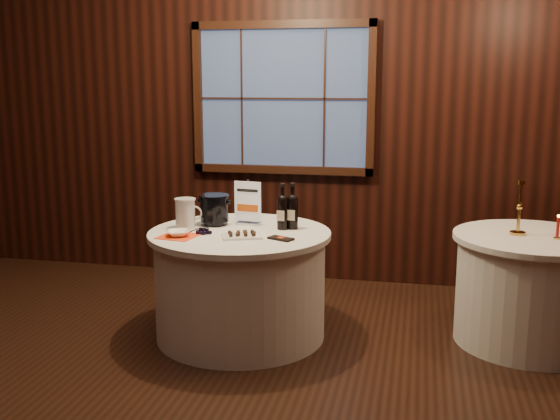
% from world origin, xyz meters
% --- Properties ---
extents(ground, '(6.00, 6.00, 0.00)m').
position_xyz_m(ground, '(0.00, 0.00, 0.00)').
color(ground, black).
rests_on(ground, ground).
extents(back_wall, '(6.00, 0.10, 3.00)m').
position_xyz_m(back_wall, '(0.00, 2.48, 1.54)').
color(back_wall, black).
rests_on(back_wall, ground).
extents(main_table, '(1.28, 1.28, 0.77)m').
position_xyz_m(main_table, '(0.00, 1.00, 0.39)').
color(main_table, silver).
rests_on(main_table, ground).
extents(side_table, '(1.08, 1.08, 0.77)m').
position_xyz_m(side_table, '(2.00, 1.30, 0.39)').
color(side_table, silver).
rests_on(side_table, ground).
extents(sign_stand, '(0.20, 0.12, 0.33)m').
position_xyz_m(sign_stand, '(0.00, 1.22, 0.88)').
color(sign_stand, silver).
rests_on(sign_stand, main_table).
extents(port_bottle_left, '(0.08, 0.08, 0.33)m').
position_xyz_m(port_bottle_left, '(0.28, 1.13, 0.91)').
color(port_bottle_left, black).
rests_on(port_bottle_left, main_table).
extents(port_bottle_right, '(0.08, 0.08, 0.33)m').
position_xyz_m(port_bottle_right, '(0.35, 1.16, 0.91)').
color(port_bottle_right, black).
rests_on(port_bottle_right, main_table).
extents(ice_bucket, '(0.22, 0.22, 0.22)m').
position_xyz_m(ice_bucket, '(-0.24, 1.16, 0.89)').
color(ice_bucket, black).
rests_on(ice_bucket, main_table).
extents(chocolate_plate, '(0.31, 0.26, 0.04)m').
position_xyz_m(chocolate_plate, '(0.06, 0.84, 0.79)').
color(chocolate_plate, white).
rests_on(chocolate_plate, main_table).
extents(chocolate_box, '(0.19, 0.15, 0.01)m').
position_xyz_m(chocolate_box, '(0.33, 0.83, 0.78)').
color(chocolate_box, black).
rests_on(chocolate_box, main_table).
extents(grape_bunch, '(0.18, 0.07, 0.04)m').
position_xyz_m(grape_bunch, '(-0.22, 0.87, 0.79)').
color(grape_bunch, black).
rests_on(grape_bunch, main_table).
extents(glass_pitcher, '(0.20, 0.15, 0.22)m').
position_xyz_m(glass_pitcher, '(-0.40, 1.02, 0.88)').
color(glass_pitcher, silver).
rests_on(glass_pitcher, main_table).
extents(orange_napkin, '(0.28, 0.28, 0.00)m').
position_xyz_m(orange_napkin, '(-0.36, 0.76, 0.77)').
color(orange_napkin, '#FA4115').
rests_on(orange_napkin, main_table).
extents(cracker_bowl, '(0.21, 0.21, 0.04)m').
position_xyz_m(cracker_bowl, '(-0.36, 0.76, 0.79)').
color(cracker_bowl, white).
rests_on(cracker_bowl, orange_napkin).
extents(brass_candlestick, '(0.11, 0.11, 0.38)m').
position_xyz_m(brass_candlestick, '(1.89, 1.31, 0.91)').
color(brass_candlestick, '#B88939').
rests_on(brass_candlestick, side_table).
extents(red_candle, '(0.05, 0.05, 0.17)m').
position_xyz_m(red_candle, '(2.13, 1.23, 0.84)').
color(red_candle, '#B88939').
rests_on(red_candle, side_table).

